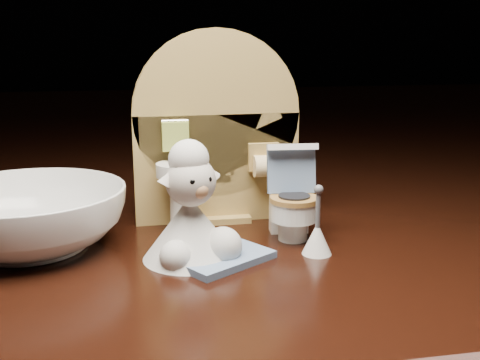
% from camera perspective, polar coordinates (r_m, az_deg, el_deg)
% --- Properties ---
extents(backdrop_panel, '(0.13, 0.05, 0.15)m').
position_cam_1_polar(backdrop_panel, '(0.47, -2.34, 3.92)').
color(backdrop_panel, '#A78645').
rests_on(backdrop_panel, ground).
extents(toy_toilet, '(0.04, 0.05, 0.07)m').
position_cam_1_polar(toy_toilet, '(0.44, 4.94, -2.21)').
color(toy_toilet, white).
rests_on(toy_toilet, ground).
extents(bath_mat, '(0.08, 0.08, 0.00)m').
position_cam_1_polar(bath_mat, '(0.40, -2.17, -7.20)').
color(bath_mat, slate).
rests_on(bath_mat, ground).
extents(toilet_brush, '(0.02, 0.02, 0.05)m').
position_cam_1_polar(toilet_brush, '(0.41, 7.32, -5.29)').
color(toilet_brush, white).
rests_on(toilet_brush, ground).
extents(plush_lamb, '(0.07, 0.06, 0.08)m').
position_cam_1_polar(plush_lamb, '(0.40, -4.59, -3.60)').
color(plush_lamb, silver).
rests_on(plush_lamb, ground).
extents(ceramic_bowl, '(0.14, 0.14, 0.04)m').
position_cam_1_polar(ceramic_bowl, '(0.44, -19.45, -3.46)').
color(ceramic_bowl, white).
rests_on(ceramic_bowl, ground).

